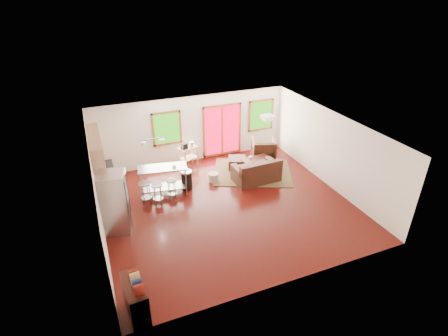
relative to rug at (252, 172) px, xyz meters
name	(u,v)px	position (x,y,z in m)	size (l,w,h in m)	color
floor	(228,206)	(-1.70, -1.68, -0.02)	(7.50, 7.00, 0.02)	#310805
ceiling	(228,129)	(-1.70, -1.68, 2.60)	(7.50, 7.00, 0.02)	white
back_wall	(193,129)	(-1.70, 1.83, 1.29)	(7.50, 0.02, 2.60)	white
left_wall	(97,195)	(-5.46, -1.68, 1.29)	(0.02, 7.00, 2.60)	white
right_wall	(331,150)	(2.06, -1.68, 1.29)	(0.02, 7.00, 2.60)	white
front_wall	(290,240)	(-1.70, -5.19, 1.29)	(7.50, 0.02, 2.60)	white
window_left	(167,128)	(-2.70, 1.78, 1.49)	(1.10, 0.05, 1.30)	#1C530B
french_doors	(222,130)	(-0.50, 1.78, 1.09)	(1.60, 0.05, 2.10)	#AB0019
window_right	(261,115)	(1.20, 1.78, 1.49)	(1.10, 0.05, 1.30)	#1C530B
rug	(252,172)	(0.00, 0.00, 0.00)	(2.80, 2.16, 0.03)	#3D5835
loveseat	(257,173)	(-0.15, -0.64, 0.32)	(1.62, 0.95, 0.85)	black
coffee_table	(258,161)	(0.26, 0.10, 0.37)	(1.20, 0.82, 0.45)	black
armchair	(264,148)	(0.93, 0.90, 0.45)	(0.90, 0.84, 0.92)	black
ottoman	(237,163)	(-0.39, 0.53, 0.20)	(0.64, 0.64, 0.42)	black
pouf	(214,177)	(-1.57, -0.07, 0.14)	(0.36, 0.36, 0.32)	beige
vase	(251,156)	(0.09, 0.33, 0.49)	(0.19, 0.19, 0.29)	silver
book	(262,159)	(0.33, -0.10, 0.54)	(0.23, 0.03, 0.31)	maroon
cabinets	(104,176)	(-5.18, 0.02, 0.91)	(0.64, 2.24, 2.30)	tan
refrigerator	(115,203)	(-5.04, -1.62, 0.89)	(0.87, 0.85, 1.81)	#B7BABC
island	(163,176)	(-3.38, -0.23, 0.67)	(1.65, 0.88, 0.99)	#B7BABC
cup	(174,167)	(-3.02, -0.38, 1.00)	(0.13, 0.10, 0.13)	white
bar_stool_a	(145,188)	(-4.05, -0.63, 0.57)	(0.42, 0.42, 0.78)	#B7BABC
bar_stool_b	(157,190)	(-3.71, -0.79, 0.53)	(0.43, 0.43, 0.73)	#B7BABC
bar_stool_c	(172,185)	(-3.21, -0.64, 0.51)	(0.34, 0.34, 0.71)	#B7BABC
trash_can	(187,180)	(-2.59, -0.22, 0.33)	(0.38, 0.38, 0.69)	black
kitchen_cart	(188,150)	(-2.07, 1.30, 0.69)	(0.79, 0.64, 1.03)	tan
bookshelf	(136,299)	(-5.04, -4.76, 0.43)	(0.44, 0.99, 1.14)	black
ceiling_flush	(268,117)	(-0.10, -1.08, 2.52)	(0.35, 0.35, 0.12)	white
pendant_light	(153,142)	(-3.60, -0.18, 1.88)	(0.80, 0.18, 0.79)	gray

